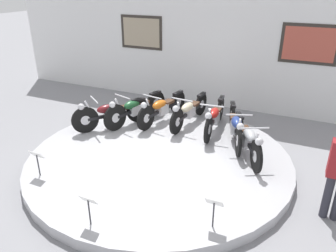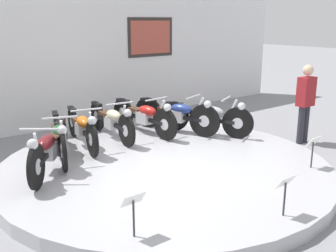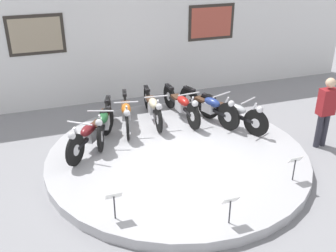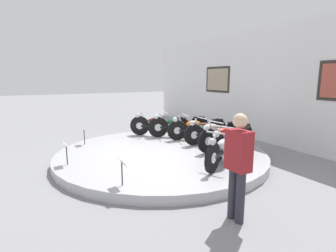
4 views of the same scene
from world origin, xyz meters
name	(u,v)px [view 1 (image 1 of 4)]	position (x,y,z in m)	size (l,w,h in m)	color
ground_plane	(159,162)	(0.00, 0.00, 0.00)	(60.00, 60.00, 0.00)	gray
display_platform	(159,158)	(0.00, 0.00, 0.10)	(5.35, 5.35, 0.20)	#ADADB2
back_wall	(218,44)	(0.00, 3.83, 1.83)	(14.00, 0.22, 3.65)	white
motorcycle_maroon	(111,113)	(-1.64, 0.73, 0.58)	(1.25, 1.62, 0.80)	black
motorcycle_green	(135,108)	(-1.26, 1.23, 0.59)	(0.73, 1.92, 0.80)	black
motorcycle_orange	(162,108)	(-0.69, 1.56, 0.57)	(0.57, 1.93, 0.78)	black
motorcycle_cream	(189,110)	(0.00, 1.68, 0.57)	(0.54, 1.95, 0.78)	black
motorcycle_red	(215,116)	(0.68, 1.56, 0.58)	(0.54, 1.98, 0.79)	black
motorcycle_blue	(236,125)	(1.26, 1.23, 0.59)	(0.76, 1.91, 0.80)	black
motorcycle_silver	(248,138)	(1.63, 0.73, 0.58)	(0.94, 1.78, 0.79)	black
info_placard_front_left	(37,158)	(-1.66, -1.63, 0.57)	(0.26, 0.11, 0.51)	#333338
info_placard_front_centre	(88,204)	(0.00, -2.33, 0.57)	(0.26, 0.11, 0.51)	#333338
info_placard_front_right	(214,206)	(1.66, -1.63, 0.57)	(0.26, 0.11, 0.51)	#333338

